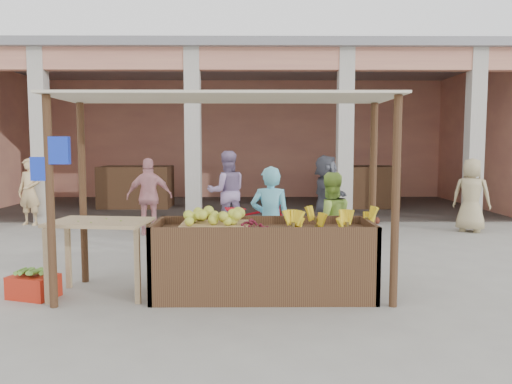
{
  "coord_description": "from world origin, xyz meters",
  "views": [
    {
      "loc": [
        0.37,
        -5.9,
        1.81
      ],
      "look_at": [
        0.42,
        1.2,
        1.14
      ],
      "focal_mm": 35.0,
      "sensor_mm": 36.0,
      "label": 1
    }
  ],
  "objects_px": {
    "side_table": "(100,232)",
    "vendor_blue": "(270,217)",
    "motorcycle": "(250,220)",
    "vendor_green": "(330,221)",
    "red_crate": "(34,286)",
    "fruit_stall": "(263,262)"
  },
  "relations": [
    {
      "from": "side_table",
      "to": "vendor_blue",
      "type": "relative_size",
      "value": 0.75
    },
    {
      "from": "side_table",
      "to": "motorcycle",
      "type": "relative_size",
      "value": 0.57
    },
    {
      "from": "vendor_green",
      "to": "vendor_blue",
      "type": "bearing_deg",
      "value": -5.44
    },
    {
      "from": "side_table",
      "to": "vendor_blue",
      "type": "distance_m",
      "value": 2.27
    },
    {
      "from": "red_crate",
      "to": "vendor_blue",
      "type": "relative_size",
      "value": 0.32
    },
    {
      "from": "fruit_stall",
      "to": "side_table",
      "type": "height_order",
      "value": "side_table"
    },
    {
      "from": "side_table",
      "to": "vendor_green",
      "type": "xyz_separation_m",
      "value": [
        2.9,
        1.01,
        -0.01
      ]
    },
    {
      "from": "vendor_blue",
      "to": "red_crate",
      "type": "bearing_deg",
      "value": 27.06
    },
    {
      "from": "vendor_blue",
      "to": "vendor_green",
      "type": "relative_size",
      "value": 1.07
    },
    {
      "from": "red_crate",
      "to": "motorcycle",
      "type": "height_order",
      "value": "motorcycle"
    },
    {
      "from": "side_table",
      "to": "vendor_green",
      "type": "height_order",
      "value": "vendor_green"
    },
    {
      "from": "fruit_stall",
      "to": "vendor_blue",
      "type": "xyz_separation_m",
      "value": [
        0.12,
        0.93,
        0.41
      ]
    },
    {
      "from": "motorcycle",
      "to": "red_crate",
      "type": "bearing_deg",
      "value": 137.0
    },
    {
      "from": "fruit_stall",
      "to": "vendor_green",
      "type": "height_order",
      "value": "vendor_green"
    },
    {
      "from": "vendor_green",
      "to": "side_table",
      "type": "bearing_deg",
      "value": 7.96
    },
    {
      "from": "side_table",
      "to": "red_crate",
      "type": "relative_size",
      "value": 2.33
    },
    {
      "from": "side_table",
      "to": "vendor_blue",
      "type": "height_order",
      "value": "vendor_blue"
    },
    {
      "from": "motorcycle",
      "to": "vendor_green",
      "type": "bearing_deg",
      "value": -137.37
    },
    {
      "from": "vendor_blue",
      "to": "vendor_green",
      "type": "distance_m",
      "value": 0.84
    },
    {
      "from": "fruit_stall",
      "to": "vendor_blue",
      "type": "relative_size",
      "value": 1.6
    },
    {
      "from": "motorcycle",
      "to": "fruit_stall",
      "type": "bearing_deg",
      "value": -172.72
    },
    {
      "from": "red_crate",
      "to": "motorcycle",
      "type": "xyz_separation_m",
      "value": [
        2.55,
        2.47,
        0.42
      ]
    }
  ]
}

